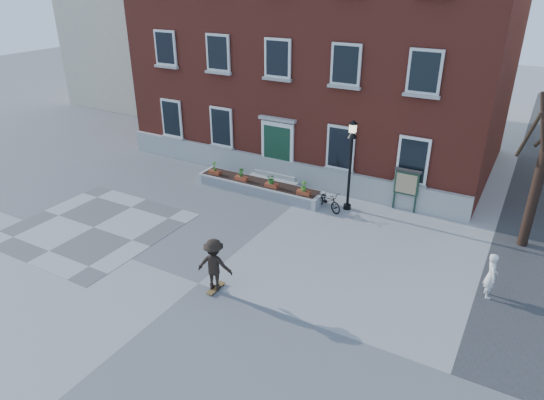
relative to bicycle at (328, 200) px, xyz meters
The scene contains 11 objects.
ground 7.29m from the bicycle, 101.50° to the right, with size 100.00×100.00×0.00m, color gray.
checker_patch 9.66m from the bicycle, 140.54° to the right, with size 6.00×6.00×0.01m, color #555457.
distant_building 24.10m from the bicycle, 146.51° to the left, with size 10.00×12.00×13.00m, color beige.
bicycle is the anchor object (origin of this frame).
bystander 7.57m from the bicycle, 24.86° to the right, with size 0.56×0.37×1.53m, color silver.
brick_building 9.66m from the bicycle, 116.76° to the left, with size 18.40×10.85×12.60m.
planter_assembly 3.44m from the bicycle, behind, with size 6.20×1.12×1.15m.
bare_tree 7.97m from the bicycle, ahead, with size 1.83×1.83×6.16m.
lamp_post 2.29m from the bicycle, 31.76° to the left, with size 0.40×0.40×3.93m.
notice_board 3.35m from the bicycle, 27.75° to the left, with size 1.10×0.16×1.87m.
skateboarder 7.19m from the bicycle, 96.09° to the right, with size 1.26×0.92×1.83m.
Camera 1 is at (8.61, -10.26, 9.27)m, focal length 32.00 mm.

